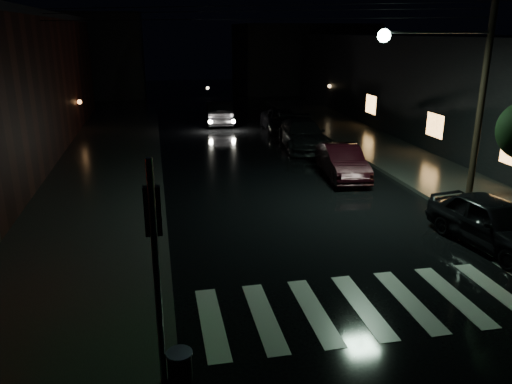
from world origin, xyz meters
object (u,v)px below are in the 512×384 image
parked_car_a (494,223)px  oncoming_car (219,112)px  parked_car_c (303,134)px  parked_car_d (282,121)px  parked_car_b (342,162)px

parked_car_a → oncoming_car: size_ratio=0.91×
parked_car_a → oncoming_car: (-5.35, 22.64, 0.05)m
parked_car_a → oncoming_car: bearing=95.3°
parked_car_a → parked_car_c: bearing=89.4°
parked_car_c → oncoming_car: bearing=118.1°
parked_car_a → parked_car_d: bearing=87.0°
parked_car_a → oncoming_car: 23.26m
parked_car_a → parked_car_b: (-1.75, 8.03, -0.04)m
parked_car_b → parked_car_d: (0.08, 11.16, -0.04)m
parked_car_b → oncoming_car: (-3.61, 14.61, 0.09)m
parked_car_b → parked_car_d: parked_car_b is taller
parked_car_a → parked_car_c: size_ratio=0.82×
parked_car_c → parked_car_d: bearing=94.2°
parked_car_b → parked_car_c: size_ratio=0.80×
parked_car_b → parked_car_d: 11.16m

